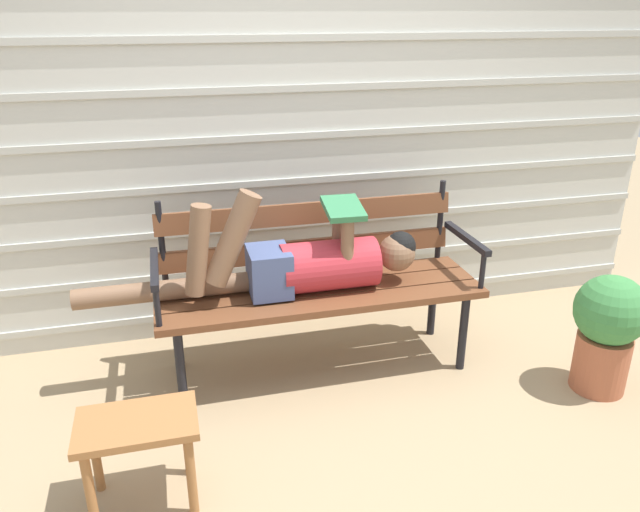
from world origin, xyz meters
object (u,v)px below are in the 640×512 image
object	(u,v)px
reclining_person	(300,262)
potted_plant	(607,328)
park_bench	(317,276)
footstool	(138,437)

from	to	relation	value
reclining_person	potted_plant	xyz separation A→B (m)	(1.41, -0.53, -0.28)
park_bench	potted_plant	distance (m)	1.44
reclining_person	park_bench	bearing A→B (deg)	34.94
potted_plant	park_bench	bearing A→B (deg)	155.33
reclining_person	footstool	size ratio (longest dim) A/B	3.80
park_bench	reclining_person	world-z (taller)	reclining_person
reclining_person	potted_plant	bearing A→B (deg)	-20.56
park_bench	potted_plant	world-z (taller)	park_bench
reclining_person	footstool	bearing A→B (deg)	-136.44
park_bench	potted_plant	size ratio (longest dim) A/B	2.69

